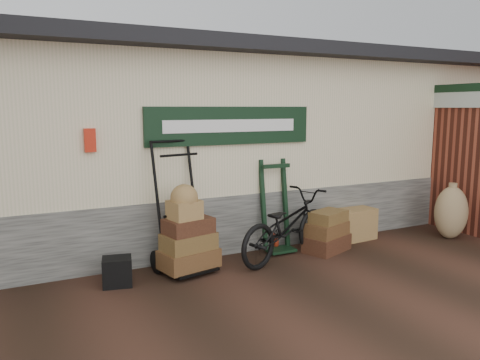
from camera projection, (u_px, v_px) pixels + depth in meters
name	position (u px, v px, depth m)	size (l,w,h in m)	color
ground	(282.00, 271.00, 6.39)	(80.00, 80.00, 0.00)	black
station_building	(204.00, 140.00, 8.56)	(14.40, 4.10, 3.20)	#4C4C47
brick_outbuilding	(452.00, 154.00, 9.32)	(1.71, 4.51, 2.62)	maroon
porter_trolley	(180.00, 205.00, 6.33)	(0.91, 0.68, 1.81)	black
green_barrow	(276.00, 206.00, 7.21)	(0.51, 0.43, 1.42)	black
suitcase_stack	(327.00, 231.00, 7.23)	(0.73, 0.46, 0.64)	#3C1E13
wicker_hamper	(349.00, 224.00, 7.93)	(0.81, 0.53, 0.53)	olive
black_trunk	(117.00, 272.00, 5.85)	(0.36, 0.31, 0.36)	black
bicycle	(286.00, 222.00, 6.83)	(1.92, 0.67, 1.12)	black
burlap_sack_left	(451.00, 212.00, 7.93)	(0.56, 0.47, 0.90)	#926E4F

